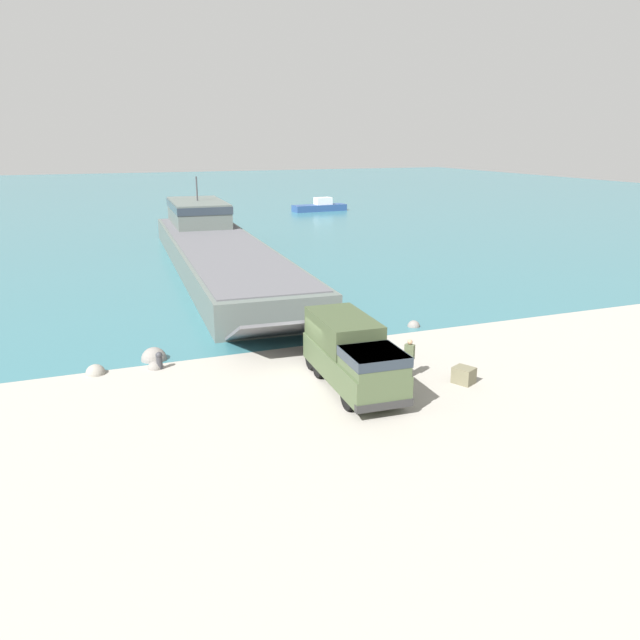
{
  "coord_description": "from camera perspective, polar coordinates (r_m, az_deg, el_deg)",
  "views": [
    {
      "loc": [
        -10.1,
        -25.51,
        10.65
      ],
      "look_at": [
        0.79,
        2.28,
        1.91
      ],
      "focal_mm": 35.0,
      "sensor_mm": 36.0,
      "label": 1
    }
  ],
  "objects": [
    {
      "name": "cargo_crate",
      "position": [
        28.89,
        13.01,
        -4.95
      ],
      "size": [
        1.07,
        1.13,
        0.75
      ],
      "primitive_type": "cube",
      "rotation": [
        0.0,
        0.0,
        0.46
      ],
      "color": "#6B664C",
      "rests_on": "ground_plane"
    },
    {
      "name": "shoreline_rock_b",
      "position": [
        31.06,
        -14.83,
        -4.3
      ],
      "size": [
        0.72,
        0.72,
        0.72
      ],
      "primitive_type": "sphere",
      "color": "gray",
      "rests_on": "ground_plane"
    },
    {
      "name": "ground_plane",
      "position": [
        29.43,
        0.18,
        -4.89
      ],
      "size": [
        240.0,
        240.0,
        0.0
      ],
      "primitive_type": "plane",
      "color": "#9E998E"
    },
    {
      "name": "shoreline_rock_a",
      "position": [
        36.97,
        8.56,
        -0.6
      ],
      "size": [
        0.74,
        0.74,
        0.74
      ],
      "primitive_type": "sphere",
      "color": "gray",
      "rests_on": "ground_plane"
    },
    {
      "name": "moored_boat_a",
      "position": [
        95.7,
        0.0,
        10.34
      ],
      "size": [
        8.29,
        2.84,
        2.0
      ],
      "rotation": [
        0.0,
        0.0,
        1.63
      ],
      "color": "navy",
      "rests_on": "ground_plane"
    },
    {
      "name": "military_truck",
      "position": [
        27.42,
        2.96,
        -3.13
      ],
      "size": [
        2.76,
        7.14,
        2.95
      ],
      "rotation": [
        0.0,
        0.0,
        -1.62
      ],
      "color": "#475638",
      "rests_on": "ground_plane"
    },
    {
      "name": "water_surface",
      "position": [
        120.52,
        -16.8,
        10.58
      ],
      "size": [
        240.0,
        180.0,
        0.01
      ],
      "primitive_type": "cube",
      "color": "#336B75",
      "rests_on": "ground_plane"
    },
    {
      "name": "shoreline_rock_d",
      "position": [
        31.19,
        -19.82,
        -4.65
      ],
      "size": [
        0.92,
        0.92,
        0.92
      ],
      "primitive_type": "sphere",
      "color": "gray",
      "rests_on": "ground_plane"
    },
    {
      "name": "soldier_on_ramp",
      "position": [
        28.93,
        8.18,
        -3.21
      ],
      "size": [
        0.47,
        0.49,
        1.81
      ],
      "rotation": [
        0.0,
        0.0,
        3.85
      ],
      "color": "#566042",
      "rests_on": "ground_plane"
    },
    {
      "name": "landing_craft",
      "position": [
        55.47,
        -9.53,
        6.73
      ],
      "size": [
        9.37,
        43.29,
        6.92
      ],
      "rotation": [
        0.0,
        0.0,
        -0.05
      ],
      "color": "#56605B",
      "rests_on": "ground_plane"
    },
    {
      "name": "shoreline_rock_c",
      "position": [
        32.26,
        -14.93,
        -3.52
      ],
      "size": [
        1.27,
        1.27,
        1.27
      ],
      "primitive_type": "sphere",
      "color": "gray",
      "rests_on": "ground_plane"
    },
    {
      "name": "mooring_bollard",
      "position": [
        30.78,
        -14.47,
        -3.53
      ],
      "size": [
        0.33,
        0.33,
        0.86
      ],
      "color": "#333338",
      "rests_on": "ground_plane"
    }
  ]
}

